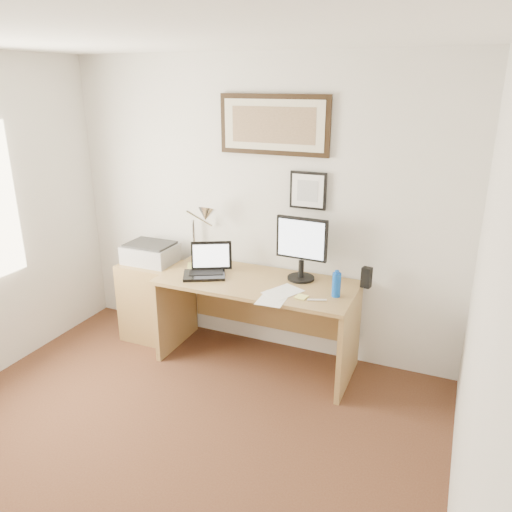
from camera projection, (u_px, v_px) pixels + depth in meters
The scene contains 20 objects.
floor at pixel (124, 492), 2.92m from camera, with size 4.00×4.00×0.00m, color #4A291A.
ceiling at pixel (72, 25), 2.09m from camera, with size 4.00×4.00×0.00m, color white.
wall_back at pixel (258, 209), 4.24m from camera, with size 3.50×0.02×2.50m, color silver.
wall_right at pixel (481, 373), 1.86m from camera, with size 0.02×4.00×2.50m, color silver.
side_cabinet at pixel (152, 300), 4.60m from camera, with size 0.50×0.40×0.73m, color olive.
water_bottle at pixel (336, 285), 3.71m from camera, with size 0.07×0.07×0.19m, color #0D49B1.
bottle_cap at pixel (337, 272), 3.68m from camera, with size 0.03×0.03×0.02m, color #0D49B1.
speaker at pixel (366, 277), 3.88m from camera, with size 0.07×0.06×0.16m, color black.
paper_sheet_a at pixel (273, 299), 3.70m from camera, with size 0.20×0.28×0.00m, color white.
paper_sheet_b at pixel (283, 292), 3.82m from camera, with size 0.20×0.29×0.00m, color white.
sticky_pad at pixel (301, 297), 3.72m from camera, with size 0.08×0.08×0.01m, color #FDFF78.
marker_pen at pixel (317, 300), 3.66m from camera, with size 0.02×0.02×0.14m, color white.
book at pixel (187, 270), 4.24m from camera, with size 0.22×0.30×0.02m, color #C3C05C.
desk at pixel (261, 303), 4.18m from camera, with size 1.60×0.70×0.75m.
laptop at pixel (207, 268), 4.15m from camera, with size 0.41×0.43×0.26m.
lcd_monitor at pixel (302, 246), 3.96m from camera, with size 0.42×0.22×0.52m.
printer at pixel (151, 253), 4.48m from camera, with size 0.44×0.34×0.18m.
desk_lamp at pixel (205, 216), 4.25m from camera, with size 0.29×0.27×0.53m.
picture_large at pixel (274, 125), 3.93m from camera, with size 0.92×0.04×0.47m.
picture_small at pixel (308, 191), 3.98m from camera, with size 0.30×0.03×0.30m.
Camera 1 is at (1.61, -1.81, 2.28)m, focal length 35.00 mm.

